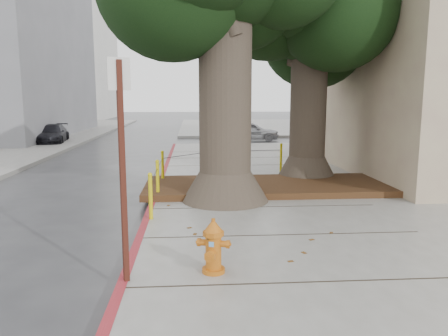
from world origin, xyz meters
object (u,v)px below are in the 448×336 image
(fire_hydrant, at_px, (213,246))
(car_red, at_px, (416,130))
(car_silver, at_px, (250,131))
(car_dark, at_px, (51,134))
(signpost, at_px, (122,159))

(fire_hydrant, bearing_deg, car_red, 73.22)
(car_silver, height_order, car_dark, car_silver)
(signpost, height_order, car_dark, signpost)
(car_silver, bearing_deg, signpost, 175.76)
(signpost, bearing_deg, car_dark, 85.05)
(fire_hydrant, distance_m, car_dark, 20.37)
(car_red, height_order, car_dark, car_red)
(fire_hydrant, distance_m, car_silver, 20.07)
(car_silver, bearing_deg, fire_hydrant, 178.90)
(car_silver, distance_m, car_red, 10.37)
(fire_hydrant, xyz_separation_m, car_dark, (-7.99, 18.74, 0.02))
(fire_hydrant, relative_size, car_red, 0.22)
(fire_hydrant, height_order, car_silver, car_silver)
(car_red, distance_m, car_dark, 21.54)
(fire_hydrant, bearing_deg, car_dark, 130.08)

